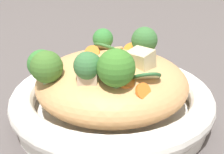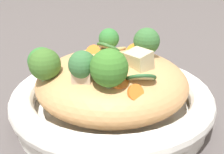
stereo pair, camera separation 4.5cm
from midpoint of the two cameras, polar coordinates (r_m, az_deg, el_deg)
The scene contains 7 objects.
ground_plane at distance 0.48m, azimuth 2.69°, elevation -7.86°, with size 3.00×3.00×0.00m, color #514B4A.
serving_bowl at distance 0.47m, azimuth 2.76°, elevation -4.81°, with size 0.32×0.32×0.06m.
noodle_heap at distance 0.45m, azimuth 2.84°, elevation -1.05°, with size 0.24×0.24×0.09m.
broccoli_florets at distance 0.41m, azimuth -1.24°, elevation 3.80°, with size 0.18×0.22×0.07m.
carrot_coins at distance 0.44m, azimuth 5.82°, elevation 3.03°, with size 0.13×0.17×0.04m.
zucchini_slices at distance 0.43m, azimuth 4.93°, elevation 3.28°, with size 0.14×0.12×0.03m.
chicken_chunks at distance 0.40m, azimuth 5.28°, elevation 2.14°, with size 0.08×0.10×0.03m.
Camera 2 is at (-0.21, 0.36, 0.25)m, focal length 46.36 mm.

